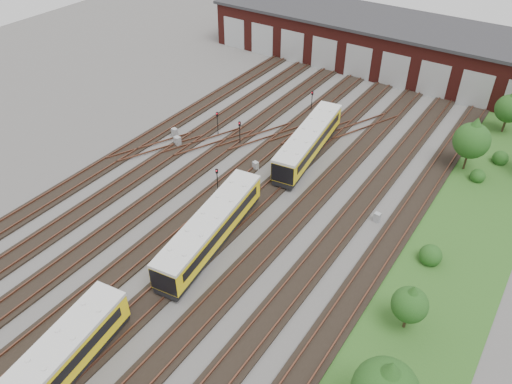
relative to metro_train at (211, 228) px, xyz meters
The scene contains 20 objects.
ground 3.59m from the metro_train, 129.48° to the left, with size 120.00×120.00×0.00m, color #474542.
track_network 4.05m from the metro_train, 125.71° to the left, with size 30.40×70.00×0.33m.
maintenance_shed 42.47m from the metro_train, 92.71° to the left, with size 51.00×12.50×6.35m.
grass_verge 21.13m from the metro_train, 36.17° to the left, with size 8.00×55.00×0.05m, color #24521B.
metro_train is the anchor object (origin of this frame).
signal_mast_0 17.80m from the metro_train, 125.73° to the left, with size 0.26×0.25×2.66m.
signal_mast_1 15.69m from the metro_train, 116.92° to the left, with size 0.27×0.26×2.75m.
signal_mast_2 25.35m from the metro_train, 100.22° to the left, with size 0.23×0.22×2.50m.
signal_mast_3 6.66m from the metro_train, 123.05° to the left, with size 0.25×0.24×2.90m.
relay_cabinet_0 16.06m from the metro_train, 140.91° to the left, with size 0.64×0.54×1.07m, color #949598.
relay_cabinet_1 18.04m from the metro_train, 140.82° to the left, with size 0.59×0.49×0.98m, color #949598.
relay_cabinet_2 11.44m from the metro_train, 105.67° to the left, with size 0.54×0.45×0.90m, color #949598.
relay_cabinet_3 14.49m from the metro_train, 86.94° to the left, with size 0.54×0.45×0.90m, color #949598.
relay_cabinet_4 14.37m from the metro_train, 45.64° to the left, with size 0.52×0.44×0.87m, color #949598.
tree_0 26.59m from the metro_train, 58.14° to the left, with size 3.48×3.48×5.76m.
tree_1 35.90m from the metro_train, 64.38° to the left, with size 3.05×3.05×5.05m.
tree_3 16.03m from the metro_train, ahead, with size 2.46×2.46×4.07m.
bush_0 17.33m from the metro_train, 27.43° to the left, with size 1.78×1.78×1.78m, color #164012.
bush_1 26.41m from the metro_train, 53.77° to the left, with size 1.41×1.41×1.41m, color #164012.
bush_2 30.63m from the metro_train, 56.99° to the left, with size 1.55×1.55×1.55m, color #164012.
Camera 1 is at (21.67, -25.31, 27.95)m, focal length 35.00 mm.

